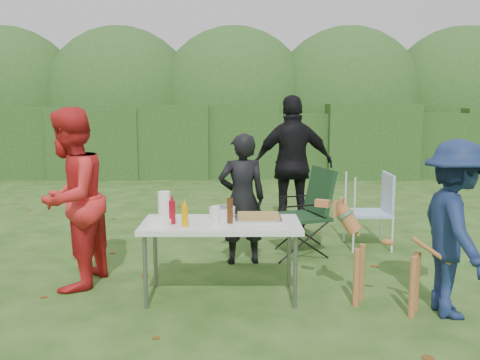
{
  "coord_description": "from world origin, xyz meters",
  "views": [
    {
      "loc": [
        0.13,
        -4.9,
        1.86
      ],
      "look_at": [
        0.14,
        0.74,
        1.0
      ],
      "focal_mm": 38.0,
      "sensor_mm": 36.0,
      "label": 1
    }
  ],
  "objects_px": {
    "person_cook": "(242,199)",
    "mustard_bottle": "(185,216)",
    "lawn_chair": "(368,210)",
    "dog": "(387,258)",
    "ketchup_bottle": "(172,212)",
    "folding_table": "(221,228)",
    "person_red_jacket": "(71,199)",
    "paper_towel_roll": "(164,205)",
    "beer_bottle": "(230,211)",
    "person_black_puffy": "(293,165)",
    "camping_chair": "(302,211)",
    "child": "(454,229)"
  },
  "relations": [
    {
      "from": "person_cook",
      "to": "mustard_bottle",
      "type": "distance_m",
      "value": 1.34
    },
    {
      "from": "mustard_bottle",
      "to": "lawn_chair",
      "type": "bearing_deg",
      "value": 41.23
    },
    {
      "from": "person_cook",
      "to": "lawn_chair",
      "type": "relative_size",
      "value": 1.56
    },
    {
      "from": "mustard_bottle",
      "to": "dog",
      "type": "bearing_deg",
      "value": -3.58
    },
    {
      "from": "lawn_chair",
      "to": "ketchup_bottle",
      "type": "bearing_deg",
      "value": 38.45
    },
    {
      "from": "folding_table",
      "to": "lawn_chair",
      "type": "height_order",
      "value": "lawn_chair"
    },
    {
      "from": "dog",
      "to": "folding_table",
      "type": "bearing_deg",
      "value": 18.12
    },
    {
      "from": "lawn_chair",
      "to": "person_cook",
      "type": "bearing_deg",
      "value": 22.71
    },
    {
      "from": "person_red_jacket",
      "to": "paper_towel_roll",
      "type": "bearing_deg",
      "value": 93.82
    },
    {
      "from": "ketchup_bottle",
      "to": "paper_towel_roll",
      "type": "relative_size",
      "value": 0.85
    },
    {
      "from": "mustard_bottle",
      "to": "beer_bottle",
      "type": "xyz_separation_m",
      "value": [
        0.41,
        0.13,
        0.02
      ]
    },
    {
      "from": "ketchup_bottle",
      "to": "beer_bottle",
      "type": "bearing_deg",
      "value": 2.39
    },
    {
      "from": "dog",
      "to": "ketchup_bottle",
      "type": "relative_size",
      "value": 4.51
    },
    {
      "from": "lawn_chair",
      "to": "person_black_puffy",
      "type": "bearing_deg",
      "value": -38.83
    },
    {
      "from": "ketchup_bottle",
      "to": "paper_towel_roll",
      "type": "bearing_deg",
      "value": 113.21
    },
    {
      "from": "dog",
      "to": "mustard_bottle",
      "type": "height_order",
      "value": "dog"
    },
    {
      "from": "person_red_jacket",
      "to": "lawn_chair",
      "type": "xyz_separation_m",
      "value": [
        3.36,
        1.44,
        -0.42
      ]
    },
    {
      "from": "camping_chair",
      "to": "mustard_bottle",
      "type": "bearing_deg",
      "value": 32.56
    },
    {
      "from": "dog",
      "to": "mustard_bottle",
      "type": "distance_m",
      "value": 1.87
    },
    {
      "from": "person_cook",
      "to": "child",
      "type": "xyz_separation_m",
      "value": [
        1.84,
        -1.47,
        0.02
      ]
    },
    {
      "from": "child",
      "to": "ketchup_bottle",
      "type": "bearing_deg",
      "value": 83.33
    },
    {
      "from": "person_black_puffy",
      "to": "lawn_chair",
      "type": "xyz_separation_m",
      "value": [
        0.9,
        -0.74,
        -0.5
      ]
    },
    {
      "from": "ketchup_bottle",
      "to": "person_cook",
      "type": "bearing_deg",
      "value": 59.66
    },
    {
      "from": "mustard_bottle",
      "to": "ketchup_bottle",
      "type": "height_order",
      "value": "ketchup_bottle"
    },
    {
      "from": "child",
      "to": "camping_chair",
      "type": "relative_size",
      "value": 1.44
    },
    {
      "from": "beer_bottle",
      "to": "folding_table",
      "type": "bearing_deg",
      "value": 153.18
    },
    {
      "from": "person_red_jacket",
      "to": "camping_chair",
      "type": "xyz_separation_m",
      "value": [
        2.45,
        1.11,
        -0.37
      ]
    },
    {
      "from": "person_red_jacket",
      "to": "paper_towel_roll",
      "type": "relative_size",
      "value": 7.0
    },
    {
      "from": "dog",
      "to": "lawn_chair",
      "type": "relative_size",
      "value": 1.02
    },
    {
      "from": "person_red_jacket",
      "to": "person_black_puffy",
      "type": "xyz_separation_m",
      "value": [
        2.46,
        2.18,
        0.08
      ]
    },
    {
      "from": "lawn_chair",
      "to": "person_red_jacket",
      "type": "bearing_deg",
      "value": 23.66
    },
    {
      "from": "ketchup_bottle",
      "to": "person_black_puffy",
      "type": "bearing_deg",
      "value": 61.19
    },
    {
      "from": "person_cook",
      "to": "dog",
      "type": "relative_size",
      "value": 1.53
    },
    {
      "from": "mustard_bottle",
      "to": "paper_towel_roll",
      "type": "height_order",
      "value": "paper_towel_roll"
    },
    {
      "from": "child",
      "to": "paper_towel_roll",
      "type": "bearing_deg",
      "value": 78.12
    },
    {
      "from": "person_cook",
      "to": "camping_chair",
      "type": "distance_m",
      "value": 0.84
    },
    {
      "from": "dog",
      "to": "paper_towel_roll",
      "type": "xyz_separation_m",
      "value": [
        -2.07,
        0.48,
        0.4
      ]
    },
    {
      "from": "child",
      "to": "person_cook",
      "type": "bearing_deg",
      "value": 52.5
    },
    {
      "from": "beer_bottle",
      "to": "ketchup_bottle",
      "type": "bearing_deg",
      "value": -177.61
    },
    {
      "from": "person_cook",
      "to": "paper_towel_roll",
      "type": "bearing_deg",
      "value": 38.45
    },
    {
      "from": "person_red_jacket",
      "to": "dog",
      "type": "xyz_separation_m",
      "value": [
        3.02,
        -0.58,
        -0.44
      ]
    },
    {
      "from": "person_red_jacket",
      "to": "camping_chair",
      "type": "bearing_deg",
      "value": 123.92
    },
    {
      "from": "child",
      "to": "lawn_chair",
      "type": "bearing_deg",
      "value": 6.45
    },
    {
      "from": "person_black_puffy",
      "to": "dog",
      "type": "bearing_deg",
      "value": 93.82
    },
    {
      "from": "person_red_jacket",
      "to": "person_cook",
      "type": "bearing_deg",
      "value": 123.7
    },
    {
      "from": "lawn_chair",
      "to": "mustard_bottle",
      "type": "relative_size",
      "value": 4.88
    },
    {
      "from": "beer_bottle",
      "to": "lawn_chair",
      "type": "bearing_deg",
      "value": 45.24
    },
    {
      "from": "mustard_bottle",
      "to": "beer_bottle",
      "type": "bearing_deg",
      "value": 17.17
    },
    {
      "from": "person_red_jacket",
      "to": "beer_bottle",
      "type": "bearing_deg",
      "value": 87.76
    },
    {
      "from": "beer_bottle",
      "to": "camping_chair",
      "type": "bearing_deg",
      "value": 59.39
    }
  ]
}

